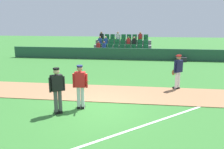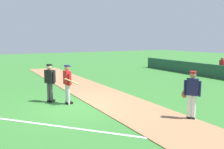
{
  "view_description": "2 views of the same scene",
  "coord_description": "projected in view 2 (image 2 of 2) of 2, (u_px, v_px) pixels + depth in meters",
  "views": [
    {
      "loc": [
        1.9,
        -8.59,
        3.45
      ],
      "look_at": [
        0.64,
        0.97,
        1.17
      ],
      "focal_mm": 37.18,
      "sensor_mm": 36.0,
      "label": 1
    },
    {
      "loc": [
        9.59,
        -3.51,
        2.88
      ],
      "look_at": [
        0.28,
        1.71,
        1.3
      ],
      "focal_mm": 38.42,
      "sensor_mm": 36.0,
      "label": 2
    }
  ],
  "objects": [
    {
      "name": "umpire_home_plate",
      "position": [
        50.0,
        81.0,
        10.92
      ],
      "size": [
        0.53,
        0.47,
        1.76
      ],
      "color": "#4C4C4C",
      "rests_on": "ground"
    },
    {
      "name": "foul_line_chalk",
      "position": [
        93.0,
        131.0,
        7.56
      ],
      "size": [
        9.0,
        8.09,
        0.01
      ],
      "primitive_type": "cube",
      "rotation": [
        0.0,
        0.0,
        0.73
      ],
      "color": "white",
      "rests_on": "ground"
    },
    {
      "name": "ground_plane",
      "position": [
        75.0,
        106.0,
        10.39
      ],
      "size": [
        80.0,
        80.0,
        0.0
      ],
      "primitive_type": "plane",
      "color": "#33702D"
    },
    {
      "name": "runner_navy_jersey",
      "position": [
        192.0,
        93.0,
        8.55
      ],
      "size": [
        0.6,
        0.47,
        1.76
      ],
      "color": "white",
      "rests_on": "ground"
    },
    {
      "name": "batter_red_jersey",
      "position": [
        67.0,
        83.0,
        10.58
      ],
      "size": [
        0.71,
        0.76,
        1.76
      ],
      "color": "silver",
      "rests_on": "ground"
    },
    {
      "name": "infield_dirt_path",
      "position": [
        113.0,
        100.0,
        11.32
      ],
      "size": [
        28.0,
        2.58,
        0.03
      ],
      "primitive_type": "cube",
      "color": "#9E704C",
      "rests_on": "ground"
    }
  ]
}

